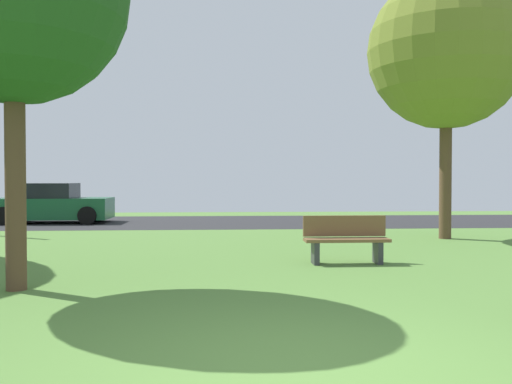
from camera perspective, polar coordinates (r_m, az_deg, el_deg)
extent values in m
plane|color=#547F38|center=(4.87, 4.62, -17.87)|extent=(44.00, 44.00, 0.00)
cube|color=#28282B|center=(20.62, -1.87, -3.09)|extent=(44.00, 6.40, 0.01)
cylinder|color=brown|center=(15.61, 19.03, 1.89)|extent=(0.32, 0.32, 3.54)
sphere|color=olive|center=(15.97, 19.12, 13.65)|extent=(4.17, 4.17, 4.17)
cylinder|color=brown|center=(8.63, -23.66, 1.76)|extent=(0.29, 0.29, 3.36)
cube|color=#195633|center=(21.41, -20.24, -1.59)|extent=(4.08, 1.84, 0.76)
cube|color=black|center=(21.44, -20.78, 0.14)|extent=(1.96, 1.62, 0.54)
cylinder|color=black|center=(21.95, -15.97, -2.04)|extent=(0.64, 0.22, 0.64)
cylinder|color=black|center=(20.16, -17.08, -2.35)|extent=(0.64, 0.22, 0.64)
cylinder|color=black|center=(22.73, -23.03, -1.98)|extent=(0.64, 0.22, 0.64)
cylinder|color=black|center=(21.01, -24.69, -2.26)|extent=(0.64, 0.22, 0.64)
cube|color=brown|center=(10.57, 9.37, -4.92)|extent=(1.60, 0.44, 0.06)
cube|color=brown|center=(10.74, 9.14, -3.48)|extent=(1.60, 0.06, 0.40)
cube|color=#333338|center=(10.75, 12.50, -6.04)|extent=(0.10, 0.40, 0.45)
cube|color=#333338|center=(10.48, 6.15, -6.21)|extent=(0.10, 0.40, 0.45)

